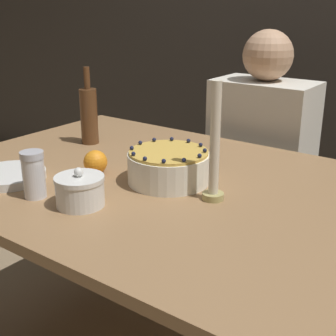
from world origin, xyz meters
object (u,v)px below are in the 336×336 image
cake (168,167)px  bottle (89,115)px  sugar_bowl (80,191)px  person_man_blue_shirt (258,191)px  candle (215,152)px  sugar_shaker (34,174)px

cake → bottle: size_ratio=0.85×
cake → sugar_bowl: (-0.08, -0.27, -0.01)m
person_man_blue_shirt → cake: bearing=92.4°
bottle → sugar_bowl: bearing=-47.4°
candle → person_man_blue_shirt: size_ratio=0.27×
sugar_bowl → person_man_blue_shirt: (0.06, 0.96, -0.31)m
cake → sugar_bowl: bearing=-107.7°
sugar_shaker → candle: 0.48m
cake → person_man_blue_shirt: size_ratio=0.20×
cake → sugar_shaker: 0.37m
cake → candle: bearing=-10.2°
sugar_shaker → cake: bearing=53.4°
sugar_shaker → person_man_blue_shirt: 1.07m
sugar_bowl → sugar_shaker: sugar_shaker is taller
sugar_shaker → person_man_blue_shirt: person_man_blue_shirt is taller
cake → bottle: (-0.46, 0.15, 0.06)m
sugar_bowl → bottle: bottle is taller
bottle → cake: bearing=-17.7°
sugar_bowl → candle: (0.26, 0.23, 0.09)m
candle → person_man_blue_shirt: bearing=105.4°
sugar_shaker → candle: size_ratio=0.41×
sugar_bowl → candle: size_ratio=0.41×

